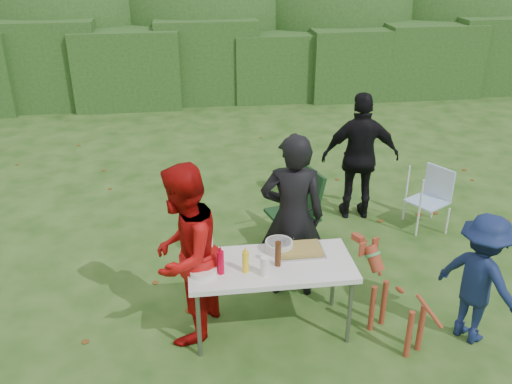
{
  "coord_description": "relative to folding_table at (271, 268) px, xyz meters",
  "views": [
    {
      "loc": [
        -0.52,
        -4.13,
        3.43
      ],
      "look_at": [
        0.15,
        0.92,
        1.0
      ],
      "focal_mm": 38.0,
      "sensor_mm": 36.0,
      "label": 1
    }
  ],
  "objects": [
    {
      "name": "ground",
      "position": [
        -0.16,
        0.05,
        -0.69
      ],
      "size": [
        80.0,
        80.0,
        0.0
      ],
      "primitive_type": "plane",
      "color": "#1E4211"
    },
    {
      "name": "hedge_row",
      "position": [
        -0.16,
        8.05,
        0.16
      ],
      "size": [
        22.0,
        1.4,
        1.7
      ],
      "primitive_type": "cube",
      "color": "#23471C",
      "rests_on": "ground"
    },
    {
      "name": "shrub_backdrop",
      "position": [
        -0.16,
        9.65,
        0.91
      ],
      "size": [
        20.0,
        2.6,
        3.2
      ],
      "primitive_type": "ellipsoid",
      "color": "#3D6628",
      "rests_on": "ground"
    },
    {
      "name": "folding_table",
      "position": [
        0.0,
        0.0,
        0.0
      ],
      "size": [
        1.5,
        0.7,
        0.74
      ],
      "color": "silver",
      "rests_on": "ground"
    },
    {
      "name": "person_cook",
      "position": [
        0.31,
        0.59,
        0.19
      ],
      "size": [
        0.7,
        0.51,
        1.76
      ],
      "primitive_type": "imported",
      "rotation": [
        0.0,
        0.0,
        2.99
      ],
      "color": "black",
      "rests_on": "ground"
    },
    {
      "name": "person_red_jacket",
      "position": [
        -0.77,
        0.06,
        0.17
      ],
      "size": [
        0.92,
        1.02,
        1.71
      ],
      "primitive_type": "imported",
      "rotation": [
        0.0,
        0.0,
        -1.98
      ],
      "color": "#A30B0A",
      "rests_on": "ground"
    },
    {
      "name": "person_black_puffy",
      "position": [
        1.51,
        2.15,
        0.16
      ],
      "size": [
        1.03,
        0.53,
        1.69
      ],
      "primitive_type": "imported",
      "rotation": [
        0.0,
        0.0,
        3.02
      ],
      "color": "black",
      "rests_on": "ground"
    },
    {
      "name": "child",
      "position": [
        1.84,
        -0.35,
        -0.05
      ],
      "size": [
        0.82,
        0.95,
        1.27
      ],
      "primitive_type": "imported",
      "rotation": [
        0.0,
        0.0,
        2.09
      ],
      "color": "#121F48",
      "rests_on": "ground"
    },
    {
      "name": "dog",
      "position": [
        1.12,
        -0.3,
        -0.26
      ],
      "size": [
        0.72,
        0.96,
        0.85
      ],
      "primitive_type": null,
      "rotation": [
        0.0,
        0.0,
        2.04
      ],
      "color": "brown",
      "rests_on": "ground"
    },
    {
      "name": "camping_chair",
      "position": [
        0.5,
        1.48,
        -0.21
      ],
      "size": [
        0.74,
        0.74,
        0.96
      ],
      "primitive_type": null,
      "rotation": [
        0.0,
        0.0,
        3.41
      ],
      "color": "#143317",
      "rests_on": "ground"
    },
    {
      "name": "lawn_chair",
      "position": [
        2.29,
        1.73,
        -0.29
      ],
      "size": [
        0.64,
        0.64,
        0.79
      ],
      "primitive_type": null,
      "rotation": [
        0.0,
        0.0,
        3.66
      ],
      "color": "#448ED8",
      "rests_on": "ground"
    },
    {
      "name": "food_tray",
      "position": [
        0.29,
        0.15,
        0.06
      ],
      "size": [
        0.45,
        0.3,
        0.02
      ],
      "primitive_type": "cube",
      "color": "#B7B7BA",
      "rests_on": "folding_table"
    },
    {
      "name": "focaccia_bread",
      "position": [
        0.29,
        0.15,
        0.09
      ],
      "size": [
        0.4,
        0.26,
        0.04
      ],
      "primitive_type": "cube",
      "color": "#A0893E",
      "rests_on": "food_tray"
    },
    {
      "name": "mustard_bottle",
      "position": [
        -0.24,
        -0.1,
        0.15
      ],
      "size": [
        0.06,
        0.06,
        0.2
      ],
      "primitive_type": "cylinder",
      "color": "yellow",
      "rests_on": "folding_table"
    },
    {
      "name": "ketchup_bottle",
      "position": [
        -0.46,
        -0.1,
        0.16
      ],
      "size": [
        0.06,
        0.06,
        0.22
      ],
      "primitive_type": "cylinder",
      "color": "#BD001F",
      "rests_on": "folding_table"
    },
    {
      "name": "beer_bottle",
      "position": [
        0.06,
        -0.04,
        0.17
      ],
      "size": [
        0.06,
        0.06,
        0.24
      ],
      "primitive_type": "cylinder",
      "color": "#47230F",
      "rests_on": "folding_table"
    },
    {
      "name": "paper_towel_roll",
      "position": [
        -0.57,
        0.14,
        0.18
      ],
      "size": [
        0.12,
        0.12,
        0.26
      ],
      "primitive_type": "cylinder",
      "color": "white",
      "rests_on": "folding_table"
    },
    {
      "name": "cup_stack",
      "position": [
        -0.08,
        -0.18,
        0.14
      ],
      "size": [
        0.08,
        0.08,
        0.18
      ],
      "primitive_type": "cylinder",
      "color": "white",
      "rests_on": "folding_table"
    },
    {
      "name": "pasta_bowl",
      "position": [
        0.11,
        0.2,
        0.1
      ],
      "size": [
        0.26,
        0.26,
        0.1
      ],
      "primitive_type": "cylinder",
      "color": "silver",
      "rests_on": "folding_table"
    },
    {
      "name": "plate_stack",
      "position": [
        -0.61,
        -0.09,
        0.08
      ],
      "size": [
        0.24,
        0.24,
        0.05
      ],
      "primitive_type": "cylinder",
      "color": "white",
      "rests_on": "folding_table"
    }
  ]
}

